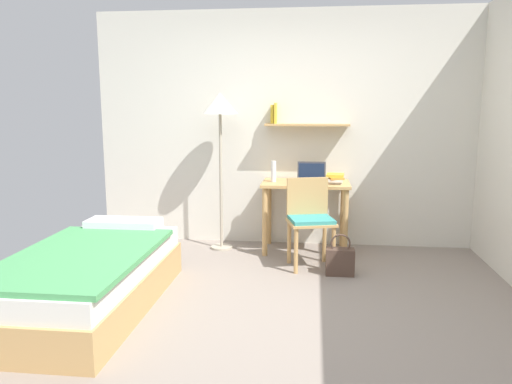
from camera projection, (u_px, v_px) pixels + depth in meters
ground_plane at (277, 314)px, 3.77m from camera, size 5.28×5.28×0.00m
wall_back at (292, 129)px, 5.53m from camera, size 4.40×0.27×2.60m
bed at (89, 279)px, 3.84m from camera, size 0.96×1.92×0.54m
desk at (305, 196)px, 5.31m from camera, size 0.93×0.57×0.76m
desk_chair at (310, 217)px, 4.82m from camera, size 0.52×0.48×0.86m
standing_lamp at (220, 113)px, 5.24m from camera, size 0.38×0.38×1.70m
laptop at (311, 177)px, 5.27m from camera, size 0.31×0.23×0.21m
water_bottle at (274, 171)px, 5.29m from camera, size 0.05×0.05×0.23m
book_stack at (335, 178)px, 5.20m from camera, size 0.20×0.25×0.10m
handbag at (340, 261)px, 4.61m from camera, size 0.26×0.13×0.39m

